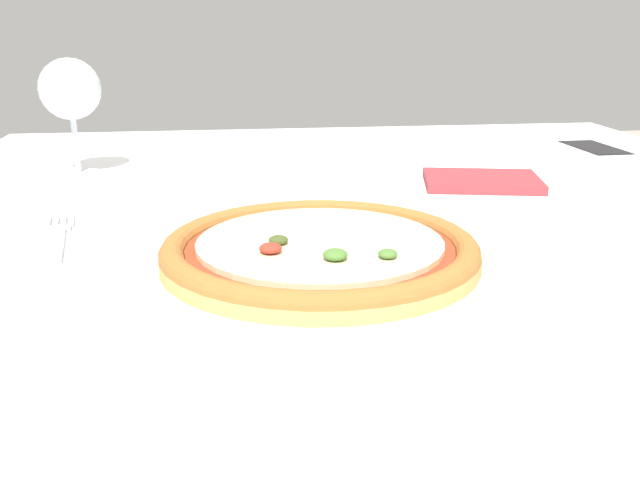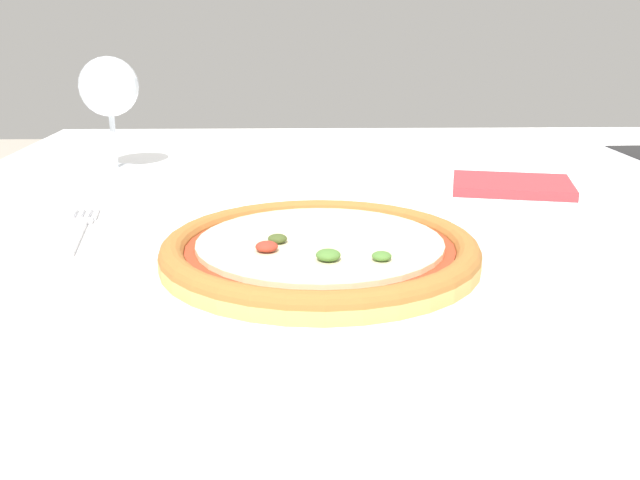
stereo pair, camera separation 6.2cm
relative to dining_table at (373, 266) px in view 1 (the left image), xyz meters
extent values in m
cube|color=brown|center=(0.00, 0.00, 0.06)|extent=(1.08, 1.09, 0.04)
cube|color=white|center=(0.00, 0.00, 0.08)|extent=(1.18, 1.19, 0.01)
cylinder|color=brown|center=(-0.48, 0.49, -0.31)|extent=(0.06, 0.06, 0.71)
cylinder|color=brown|center=(0.48, 0.49, -0.31)|extent=(0.06, 0.06, 0.71)
cylinder|color=white|center=(-0.10, -0.24, 0.09)|extent=(0.33, 0.33, 0.01)
cylinder|color=tan|center=(-0.10, -0.24, 0.10)|extent=(0.28, 0.28, 0.01)
torus|color=#A3662D|center=(-0.10, -0.24, 0.11)|extent=(0.28, 0.28, 0.02)
cylinder|color=#BC381E|center=(-0.10, -0.24, 0.11)|extent=(0.23, 0.23, 0.00)
cylinder|color=beige|center=(-0.10, -0.24, 0.11)|extent=(0.22, 0.22, 0.00)
ellipsoid|color=#4C7A33|center=(-0.09, -0.29, 0.12)|extent=(0.02, 0.02, 0.01)
ellipsoid|color=#4C7A33|center=(-0.05, -0.29, 0.12)|extent=(0.02, 0.02, 0.01)
ellipsoid|color=#A83323|center=(-0.14, -0.27, 0.12)|extent=(0.02, 0.02, 0.01)
ellipsoid|color=#425123|center=(-0.13, -0.25, 0.12)|extent=(0.02, 0.02, 0.01)
cube|color=silver|center=(-0.34, -0.14, 0.09)|extent=(0.03, 0.11, 0.00)
cube|color=silver|center=(-0.35, -0.08, 0.09)|extent=(0.03, 0.02, 0.00)
cube|color=silver|center=(-0.37, -0.05, 0.09)|extent=(0.01, 0.05, 0.00)
cube|color=silver|center=(-0.36, -0.05, 0.09)|extent=(0.01, 0.05, 0.00)
cube|color=silver|center=(-0.35, -0.05, 0.09)|extent=(0.01, 0.05, 0.00)
cube|color=silver|center=(-0.35, -0.05, 0.09)|extent=(0.01, 0.05, 0.00)
cylinder|color=silver|center=(-0.39, 0.20, 0.09)|extent=(0.06, 0.06, 0.00)
cylinder|color=silver|center=(-0.39, 0.20, 0.13)|extent=(0.01, 0.01, 0.08)
sphere|color=silver|center=(-0.39, 0.20, 0.20)|extent=(0.08, 0.08, 0.08)
cube|color=white|center=(0.42, 0.26, 0.09)|extent=(0.07, 0.15, 0.01)
cube|color=black|center=(0.42, 0.26, 0.09)|extent=(0.07, 0.13, 0.00)
cube|color=#933338|center=(0.16, 0.07, 0.09)|extent=(0.17, 0.14, 0.01)
camera|label=1|loc=(-0.17, -0.82, 0.30)|focal=40.00mm
camera|label=2|loc=(-0.11, -0.83, 0.30)|focal=40.00mm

